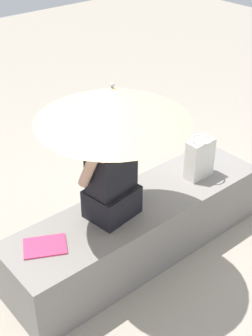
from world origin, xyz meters
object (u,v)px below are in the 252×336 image
Objects in this scene: parasol at (112,104)px; handbag_black at (200,158)px; magazine at (45,246)px; person_seated at (111,169)px.

parasol is 1.14m from handbag_black.
magazine is at bearing -9.05° from parasol.
handbag_black reaches higher than magazine.
parasol reaches higher than handbag_black.
person_seated is 2.59× the size of handbag_black.
handbag_black is 1.40m from magazine.
magazine is at bearing -2.91° from handbag_black.
person_seated reaches higher than handbag_black.
person_seated is at bearing -152.92° from magazine.
magazine is (0.56, -0.01, -0.38)m from person_seated.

